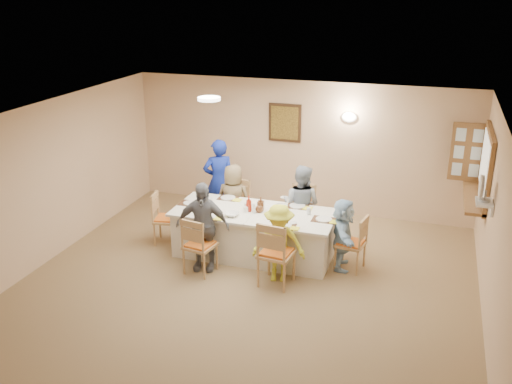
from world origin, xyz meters
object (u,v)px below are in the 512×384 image
(diner_back_right, at_px, (301,205))
(diner_right_end, at_px, (343,234))
(chair_left_end, at_px, (167,218))
(dining_table, at_px, (254,233))
(diner_back_left, at_px, (233,200))
(caregiver, at_px, (219,181))
(chair_front_left, at_px, (200,244))
(diner_front_left, at_px, (203,226))
(chair_front_right, at_px, (276,252))
(chair_back_left, at_px, (236,207))
(chair_back_right, at_px, (302,214))
(chair_right_end, at_px, (351,242))
(desk_fan, at_px, (484,192))
(condiment_ketchup, at_px, (249,204))
(diner_front_right, at_px, (279,243))
(serving_hatch, at_px, (486,167))

(diner_back_right, xyz_separation_m, diner_right_end, (0.82, -0.68, -0.12))
(chair_left_end, xyz_separation_m, diner_back_right, (2.15, 0.68, 0.24))
(dining_table, xyz_separation_m, diner_back_left, (-0.60, 0.68, 0.26))
(caregiver, bearing_deg, chair_front_left, 72.85)
(diner_front_left, bearing_deg, chair_front_right, -15.81)
(dining_table, distance_m, diner_right_end, 1.43)
(caregiver, bearing_deg, diner_back_right, 133.96)
(chair_back_left, xyz_separation_m, chair_back_right, (1.20, 0.00, 0.02))
(chair_front_left, xyz_separation_m, caregiver, (-0.45, 1.95, 0.32))
(chair_front_right, xyz_separation_m, chair_right_end, (0.95, 0.80, -0.07))
(desk_fan, height_order, diner_back_left, desk_fan)
(chair_back_left, relative_size, caregiver, 0.59)
(chair_front_right, bearing_deg, condiment_ketchup, -42.81)
(diner_back_left, relative_size, diner_back_right, 0.92)
(desk_fan, distance_m, chair_back_left, 4.18)
(diner_front_right, relative_size, condiment_ketchup, 4.74)
(diner_front_right, bearing_deg, diner_front_left, 169.41)
(diner_right_end, relative_size, caregiver, 0.73)
(diner_right_end, bearing_deg, chair_left_end, 79.88)
(diner_back_right, bearing_deg, serving_hatch, -161.30)
(chair_right_end, xyz_separation_m, diner_right_end, (-0.13, 0.00, 0.13))
(dining_table, xyz_separation_m, diner_front_left, (-0.60, -0.68, 0.32))
(diner_back_right, xyz_separation_m, diner_front_right, (0.00, -1.36, -0.09))
(serving_hatch, bearing_deg, diner_back_left, -173.91)
(desk_fan, xyz_separation_m, chair_back_right, (-2.70, 1.04, -1.07))
(desk_fan, xyz_separation_m, caregiver, (-4.35, 1.39, -0.77))
(chair_front_right, bearing_deg, diner_back_left, -44.89)
(diner_right_end, xyz_separation_m, condiment_ketchup, (-1.50, -0.02, 0.32))
(serving_hatch, height_order, diner_front_right, serving_hatch)
(caregiver, bearing_deg, diner_right_end, 124.89)
(diner_front_left, height_order, caregiver, caregiver)
(serving_hatch, distance_m, caregiver, 4.51)
(serving_hatch, relative_size, diner_front_left, 1.07)
(dining_table, relative_size, chair_back_left, 2.80)
(serving_hatch, height_order, chair_back_left, serving_hatch)
(serving_hatch, relative_size, chair_front_right, 1.47)
(dining_table, relative_size, condiment_ketchup, 10.20)
(chair_left_end, bearing_deg, diner_right_end, -101.88)
(chair_back_right, distance_m, caregiver, 1.71)
(chair_back_left, distance_m, chair_left_end, 1.24)
(chair_back_left, bearing_deg, diner_right_end, -21.43)
(desk_fan, relative_size, diner_right_end, 0.26)
(dining_table, xyz_separation_m, chair_front_left, (-0.60, -0.80, 0.08))
(chair_back_left, height_order, chair_left_end, chair_back_left)
(chair_right_end, xyz_separation_m, caregiver, (-2.60, 1.15, 0.34))
(serving_hatch, distance_m, chair_back_left, 4.15)
(chair_right_end, bearing_deg, chair_back_right, -120.12)
(desk_fan, bearing_deg, diner_back_left, 166.68)
(chair_back_right, bearing_deg, caregiver, 159.74)
(chair_front_right, bearing_deg, chair_left_end, -14.33)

